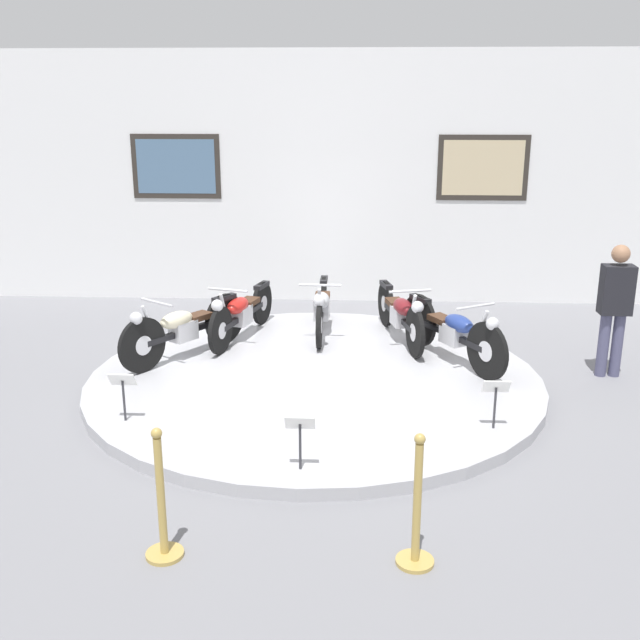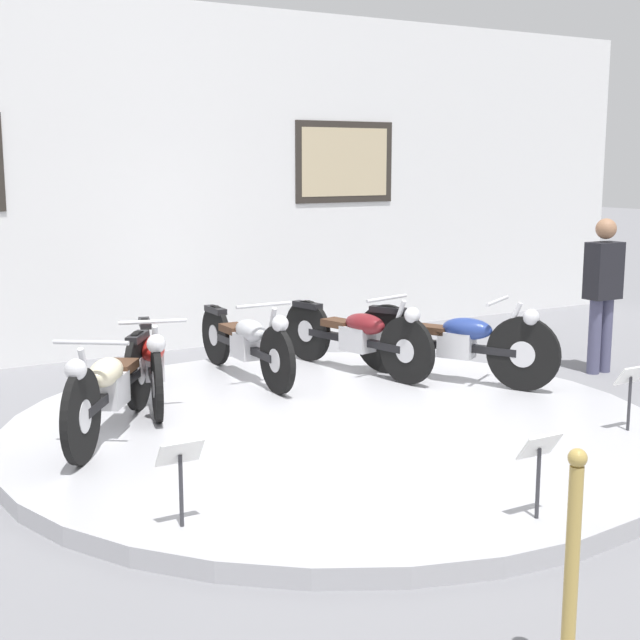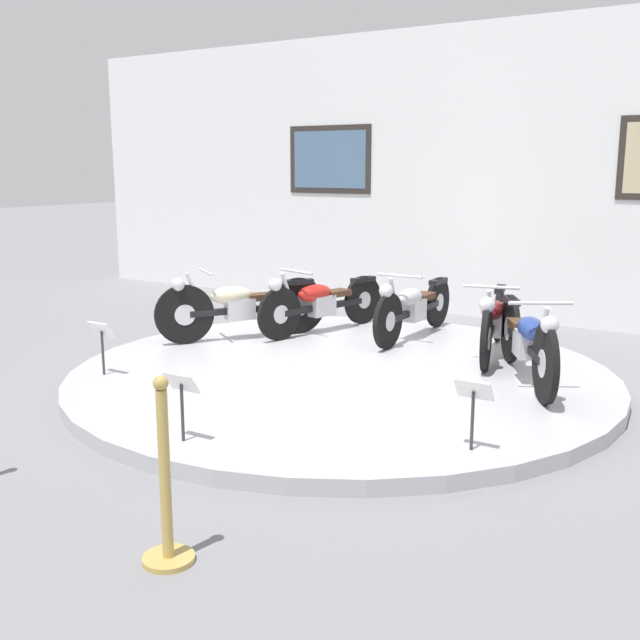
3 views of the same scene
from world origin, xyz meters
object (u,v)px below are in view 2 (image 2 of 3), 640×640
Objects in this scene: info_placard_front_left at (180,464)px; info_placard_front_centre at (539,457)px; motorcycle_red at (151,359)px; stanchion_post_left_of_entry at (570,605)px; motorcycle_silver at (246,340)px; motorcycle_maroon at (358,334)px; motorcycle_cream at (111,384)px; visitor_standing at (603,287)px; motorcycle_blue at (457,340)px; info_placard_front_right at (630,384)px.

info_placard_front_left is 1.00× the size of info_placard_front_centre.
stanchion_post_left_of_entry is (0.14, -4.72, -0.15)m from motorcycle_red.
motorcycle_maroon is (1.05, -0.31, 0.01)m from motorcycle_silver.
motorcycle_red is 3.73m from info_placard_front_centre.
motorcycle_cream is at bearing 100.51° from stanchion_post_left_of_entry.
info_placard_front_left is at bearing -95.44° from motorcycle_cream.
motorcycle_silver reaches higher than motorcycle_red.
motorcycle_maroon reaches higher than info_placard_front_centre.
stanchion_post_left_of_entry is at bearing -88.34° from motorcycle_red.
visitor_standing reaches higher than info_placard_front_centre.
motorcycle_cream is 3.28m from motorcycle_blue.
stanchion_post_left_of_entry reaches higher than motorcycle_blue.
stanchion_post_left_of_entry reaches higher than motorcycle_red.
stanchion_post_left_of_entry is at bearing -142.97° from info_placard_front_right.
motorcycle_maroon reaches higher than info_placard_front_left.
motorcycle_cream is at bearing 84.56° from info_placard_front_left.
info_placard_front_left is 2.04m from info_placard_front_centre.
visitor_standing is (1.86, -0.03, 0.37)m from motorcycle_blue.
motorcycle_blue reaches higher than info_placard_front_left.
info_placard_front_centre is 0.32× the size of visitor_standing.
visitor_standing is 1.56× the size of stanchion_post_left_of_entry.
info_placard_front_left is (-0.77, -2.65, -0.00)m from motorcycle_red.
info_placard_front_right is 3.43m from stanchion_post_left_of_entry.
motorcycle_blue is 1.88m from info_placard_front_right.
motorcycle_cream is 0.94× the size of motorcycle_blue.
stanchion_post_left_of_entry is at bearing -79.49° from motorcycle_cream.
motorcycle_silver is at bearing 33.66° from motorcycle_cream.
stanchion_post_left_of_entry is (-4.41, -3.90, -0.55)m from visitor_standing.
visitor_standing is at bearing -10.22° from motorcycle_red.
info_placard_front_right is (1.82, 0.92, 0.00)m from info_placard_front_centre.
motorcycle_blue is (2.69, -0.79, 0.03)m from motorcycle_red.
info_placard_front_right is (2.87, -2.65, -0.00)m from motorcycle_red.
stanchion_post_left_of_entry is at bearing -66.26° from info_placard_front_left.
info_placard_front_centre is (1.82, -0.92, 0.00)m from info_placard_front_left.
motorcycle_maroon is 3.79× the size of info_placard_front_right.
info_placard_front_right is at bearing -84.45° from motorcycle_blue.
motorcycle_silver is 1.01× the size of motorcycle_maroon.
visitor_standing reaches higher than motorcycle_maroon.
motorcycle_maroon is at bearing 73.67° from info_placard_front_centre.
motorcycle_maroon is at bearing -16.34° from motorcycle_silver.
motorcycle_blue is 3.49× the size of info_placard_front_left.
motorcycle_cream is 1.88m from info_placard_front_left.
motorcycle_maroon is at bearing 106.22° from info_placard_front_right.
visitor_standing is at bearing -17.89° from motorcycle_silver.
stanchion_post_left_of_entry reaches higher than info_placard_front_centre.
info_placard_front_centre is at bearing -141.74° from visitor_standing.
motorcycle_red is 3.70× the size of info_placard_front_centre.
motorcycle_silver is 3.48m from info_placard_front_left.
motorcycle_red is 4.72m from stanchion_post_left_of_entry.
info_placard_front_left is 1.00× the size of info_placard_front_right.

